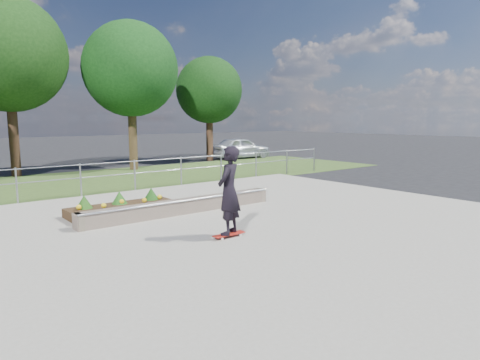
# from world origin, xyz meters

# --- Properties ---
(ground) EXTENTS (120.00, 120.00, 0.00)m
(ground) POSITION_xyz_m (0.00, 0.00, 0.00)
(ground) COLOR black
(ground) RESTS_ON ground
(grass_verge) EXTENTS (30.00, 8.00, 0.02)m
(grass_verge) POSITION_xyz_m (0.00, 11.00, 0.01)
(grass_verge) COLOR #324B1E
(grass_verge) RESTS_ON ground
(concrete_slab) EXTENTS (15.00, 15.00, 0.06)m
(concrete_slab) POSITION_xyz_m (0.00, 0.00, 0.03)
(concrete_slab) COLOR gray
(concrete_slab) RESTS_ON ground
(fence) EXTENTS (20.06, 0.06, 1.20)m
(fence) POSITION_xyz_m (0.00, 7.50, 0.77)
(fence) COLOR #96989E
(fence) RESTS_ON ground
(tree_mid_left) EXTENTS (5.25, 5.25, 8.25)m
(tree_mid_left) POSITION_xyz_m (-2.50, 15.00, 5.61)
(tree_mid_left) COLOR black
(tree_mid_left) RESTS_ON ground
(tree_mid_right) EXTENTS (4.90, 4.90, 7.70)m
(tree_mid_right) POSITION_xyz_m (3.00, 14.00, 5.23)
(tree_mid_right) COLOR #352615
(tree_mid_right) RESTS_ON ground
(tree_far_right) EXTENTS (4.20, 4.20, 6.60)m
(tree_far_right) POSITION_xyz_m (9.00, 15.50, 4.48)
(tree_far_right) COLOR #341F15
(tree_far_right) RESTS_ON ground
(grind_ledge) EXTENTS (6.00, 0.44, 0.43)m
(grind_ledge) POSITION_xyz_m (-0.69, 2.98, 0.26)
(grind_ledge) COLOR brown
(grind_ledge) RESTS_ON concrete_slab
(planter_bed) EXTENTS (3.00, 1.20, 0.61)m
(planter_bed) POSITION_xyz_m (-2.02, 4.03, 0.24)
(planter_bed) COLOR black
(planter_bed) RESTS_ON concrete_slab
(skateboarder) EXTENTS (0.86, 0.78, 2.06)m
(skateboarder) POSITION_xyz_m (-1.17, 0.20, 1.13)
(skateboarder) COLOR white
(skateboarder) RESTS_ON concrete_slab
(parked_car) EXTENTS (4.33, 1.87, 1.46)m
(parked_car) POSITION_xyz_m (11.46, 15.39, 0.73)
(parked_car) COLOR silver
(parked_car) RESTS_ON ground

